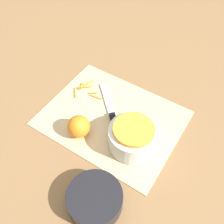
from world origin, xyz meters
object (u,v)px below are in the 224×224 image
at_px(bowl_speckled, 133,136).
at_px(orange_left, 79,126).
at_px(knife, 113,119).
at_px(bowl_dark, 95,199).

relative_size(bowl_speckled, orange_left, 2.09).
xyz_separation_m(knife, orange_left, (0.06, 0.11, 0.03)).
distance_m(bowl_speckled, knife, 0.12).
bearing_deg(orange_left, bowl_speckled, -160.65).
xyz_separation_m(bowl_dark, orange_left, (0.18, -0.16, 0.01)).
height_order(bowl_speckled, bowl_dark, bowl_speckled).
bearing_deg(knife, bowl_speckled, -161.11).
relative_size(knife, orange_left, 2.74).
xyz_separation_m(bowl_speckled, bowl_dark, (-0.01, 0.22, -0.02)).
xyz_separation_m(bowl_speckled, knife, (0.10, -0.05, -0.04)).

